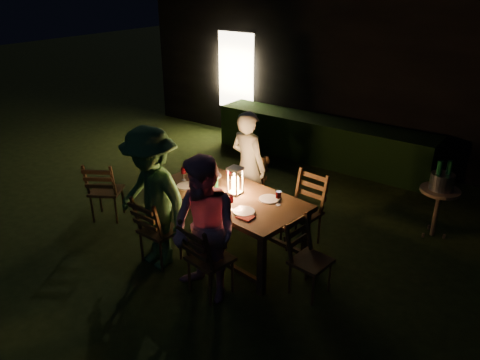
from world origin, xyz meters
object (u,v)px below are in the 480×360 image
Objects in this scene: chair_near_right at (209,271)px; person_opp_right at (205,231)px; chair_near_left at (159,241)px; chair_far_right at (301,223)px; chair_end at (309,271)px; bottle_bucket_a at (438,178)px; chair_far_left at (246,200)px; chair_spare at (107,200)px; dining_table at (230,200)px; side_table at (439,195)px; bottle_bucket_b at (447,178)px; bottle_table at (215,178)px; ice_bucket at (442,182)px; lantern at (235,182)px; person_house_side at (248,166)px; person_opp_left at (152,199)px.

person_opp_right is at bearing -87.78° from chair_near_right.
chair_far_right is at bearing 51.08° from chair_near_left.
chair_end is 2.26m from bottle_bucket_a.
chair_far_left is 2.00m from chair_spare.
chair_far_right is 1.68m from person_opp_right.
chair_spare is at bearing -161.95° from dining_table.
side_table is 0.25m from bottle_bucket_b.
bottle_bucket_b is (2.40, 1.14, 0.55)m from chair_far_left.
person_opp_right is 1.09m from bottle_table.
chair_spare is at bearing -150.14° from ice_bucket.
bottle_table is at bearing 130.49° from person_opp_right.
side_table is at bearing 44.00° from lantern.
chair_spare is 0.58× the size of person_opp_right.
person_opp_left reaches higher than person_house_side.
chair_far_right is 1.03m from chair_end.
lantern is 1.25× the size of bottle_table.
person_opp_right is at bearing -73.25° from lantern.
person_opp_left is 5.85× the size of ice_bucket.
person_house_side reaches higher than bottle_bucket_a.
chair_end is (1.56, -1.00, -0.03)m from chair_far_left.
chair_end is at bearing 46.12° from chair_near_right.
person_opp_left is at bearing -133.92° from bottle_bucket_b.
person_opp_left is 5.01× the size of lantern.
dining_table is at bearing -7.94° from bottle_table.
chair_far_left is at bearing 121.89° from chair_near_right.
chair_end is 1.26m from person_opp_right.
person_opp_right is at bearing -45.19° from chair_end.
ice_bucket is at bearing 67.07° from person_opp_right.
lantern is 2.72m from ice_bucket.
bottle_table reaches higher than ice_bucket.
chair_spare reaches higher than chair_end.
chair_end is 2.80× the size of bottle_bucket_a.
chair_far_right is at bearing -137.60° from side_table.
bottle_bucket_b is at bearing -132.20° from chair_far_right.
chair_far_right is at bearing 57.86° from person_opp_left.
person_house_side is at bearing 118.76° from dining_table.
chair_near_right is at bearing -120.83° from bottle_bucket_a.
chair_near_right is at bearing -42.84° from chair_spare.
chair_end is at bearing -10.39° from lantern.
chair_near_right is at bearing -71.97° from lantern.
chair_spare is 0.54× the size of person_opp_left.
chair_far_left is at bearing -116.17° from chair_end.
person_opp_left is at bearing 88.48° from chair_far_left.
chair_end is 0.95× the size of chair_spare.
bottle_bucket_a is (-0.05, -0.04, 0.24)m from side_table.
bottle_bucket_a is at bearing -131.93° from chair_far_right.
bottle_bucket_b is at bearing 43.88° from lantern.
person_house_side is at bearing -155.79° from side_table.
chair_spare is at bearing -169.00° from lantern.
lantern is (2.01, 0.39, 0.68)m from chair_spare.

